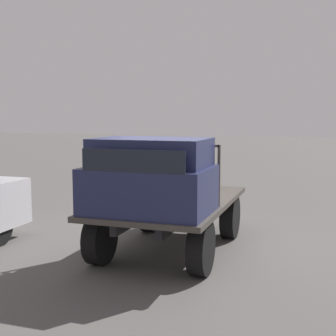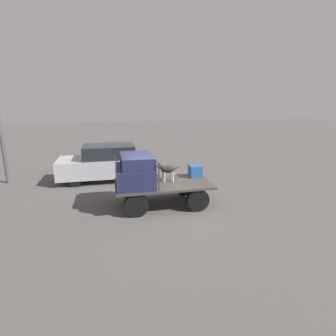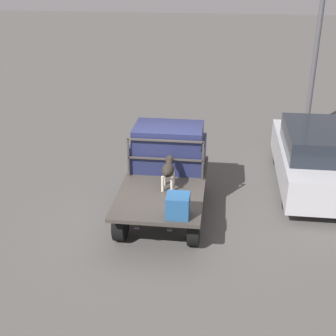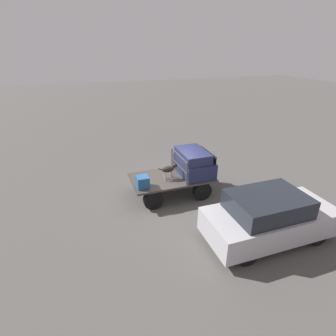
{
  "view_description": "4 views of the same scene",
  "coord_description": "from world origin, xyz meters",
  "px_view_note": "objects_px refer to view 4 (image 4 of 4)",
  "views": [
    {
      "loc": [
        7.24,
        2.37,
        2.26
      ],
      "look_at": [
        -0.22,
        -0.13,
        1.35
      ],
      "focal_mm": 50.0,
      "sensor_mm": 36.0,
      "label": 1
    },
    {
      "loc": [
        1.81,
        8.81,
        3.71
      ],
      "look_at": [
        -0.22,
        -0.13,
        1.35
      ],
      "focal_mm": 28.0,
      "sensor_mm": 36.0,
      "label": 2
    },
    {
      "loc": [
        -9.44,
        -1.27,
        5.65
      ],
      "look_at": [
        -0.22,
        -0.13,
        1.35
      ],
      "focal_mm": 50.0,
      "sensor_mm": 36.0,
      "label": 3
    },
    {
      "loc": [
        -3.36,
        -9.24,
        5.86
      ],
      "look_at": [
        -0.22,
        -0.13,
        1.35
      ],
      "focal_mm": 28.0,
      "sensor_mm": 36.0,
      "label": 4
    }
  ],
  "objects_px": {
    "flatbed_truck": "(172,182)",
    "cargo_crate": "(143,182)",
    "dog": "(169,169)",
    "parked_sedan": "(269,217)"
  },
  "relations": [
    {
      "from": "flatbed_truck",
      "to": "cargo_crate",
      "type": "bearing_deg",
      "value": -161.03
    },
    {
      "from": "flatbed_truck",
      "to": "cargo_crate",
      "type": "xyz_separation_m",
      "value": [
        -1.37,
        -0.47,
        0.48
      ]
    },
    {
      "from": "flatbed_truck",
      "to": "dog",
      "type": "distance_m",
      "value": 0.73
    },
    {
      "from": "flatbed_truck",
      "to": "parked_sedan",
      "type": "xyz_separation_m",
      "value": [
        2.0,
        -3.71,
        0.25
      ]
    },
    {
      "from": "flatbed_truck",
      "to": "parked_sedan",
      "type": "distance_m",
      "value": 4.22
    },
    {
      "from": "cargo_crate",
      "to": "flatbed_truck",
      "type": "bearing_deg",
      "value": 18.97
    },
    {
      "from": "cargo_crate",
      "to": "parked_sedan",
      "type": "xyz_separation_m",
      "value": [
        3.37,
        -3.23,
        -0.23
      ]
    },
    {
      "from": "flatbed_truck",
      "to": "cargo_crate",
      "type": "distance_m",
      "value": 1.53
    },
    {
      "from": "parked_sedan",
      "to": "cargo_crate",
      "type": "bearing_deg",
      "value": 132.45
    },
    {
      "from": "flatbed_truck",
      "to": "cargo_crate",
      "type": "relative_size",
      "value": 7.43
    }
  ]
}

